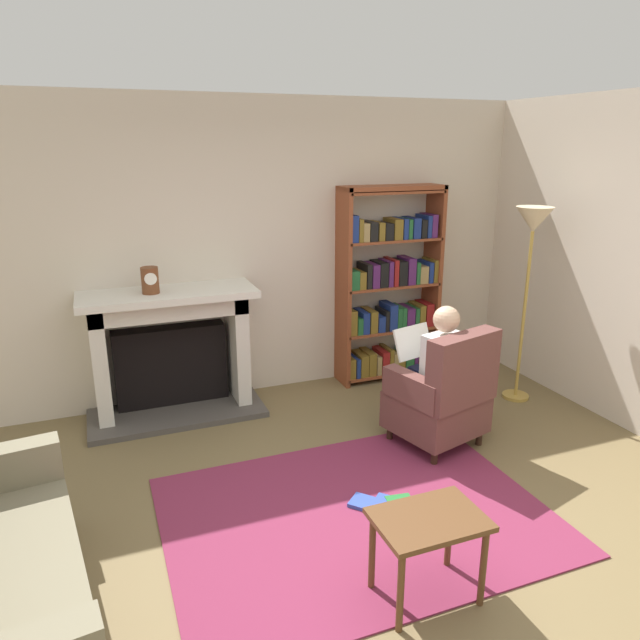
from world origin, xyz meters
name	(u,v)px	position (x,y,z in m)	size (l,w,h in m)	color
ground	(377,544)	(0.00, 0.00, 0.00)	(14.00, 14.00, 0.00)	brown
back_wall	(257,250)	(0.00, 2.55, 1.35)	(5.60, 0.10, 2.70)	beige
side_wall_right	(588,255)	(2.65, 1.25, 1.35)	(0.10, 5.20, 2.70)	beige
area_rug	(356,515)	(0.00, 0.30, 0.01)	(2.40, 1.80, 0.01)	maroon
fireplace	(171,348)	(-0.86, 2.30, 0.59)	(1.49, 0.64, 1.12)	#4C4742
mantel_clock	(150,280)	(-0.99, 2.20, 1.23)	(0.14, 0.14, 0.22)	brown
bookshelf	(389,288)	(1.27, 2.33, 0.93)	(1.02, 0.32, 1.91)	brown
armchair_reading	(443,396)	(1.00, 0.89, 0.42)	(0.78, 0.77, 0.97)	#331E14
seated_reader	(433,368)	(0.97, 1.00, 0.62)	(0.45, 0.59, 1.14)	silver
side_table	(428,530)	(0.04, -0.46, 0.41)	(0.56, 0.39, 0.49)	brown
scattered_books	(387,505)	(0.22, 0.30, 0.03)	(0.43, 0.37, 0.03)	#334CA5
floor_lamp	(532,238)	(2.16, 1.42, 1.50)	(0.32, 0.32, 1.77)	#B7933F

